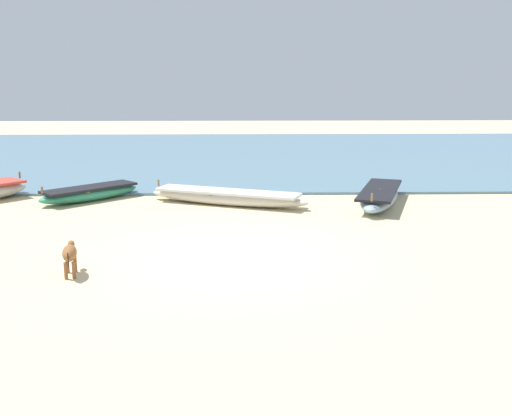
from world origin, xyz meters
name	(u,v)px	position (x,y,z in m)	size (l,w,h in m)	color
ground	(232,257)	(0.00, 0.00, 0.00)	(80.00, 80.00, 0.00)	beige
sea_water	(237,154)	(0.00, 16.56, 0.04)	(60.00, 20.00, 0.08)	slate
fishing_boat_1	(227,197)	(-0.22, 5.17, 0.23)	(4.85, 2.57, 0.61)	beige
fishing_boat_3	(90,193)	(-4.36, 5.89, 0.23)	(2.92, 2.85, 0.62)	#338C66
fishing_boat_6	(380,196)	(4.22, 5.06, 0.26)	(2.27, 4.13, 0.67)	#8CA5B7
calf_near_brown	(70,254)	(-2.99, -1.03, 0.42)	(0.38, 0.89, 0.58)	brown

